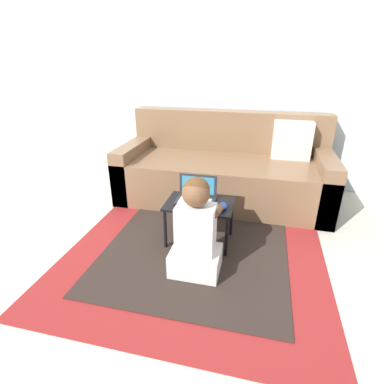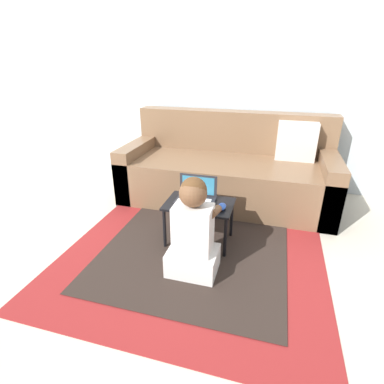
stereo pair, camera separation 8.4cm
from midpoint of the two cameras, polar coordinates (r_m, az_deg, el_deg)
The scene contains 8 objects.
ground_plane at distance 2.33m, azimuth -3.71°, elevation -10.36°, with size 16.00×16.00×0.00m, color beige.
wall_back at distance 3.34m, azimuth 3.59°, elevation 22.90°, with size 9.00×0.06×2.50m.
area_rug at distance 2.24m, azimuth -0.71°, elevation -11.74°, with size 1.85×1.72×0.01m.
couch at distance 3.03m, azimuth 5.49°, elevation 4.09°, with size 2.01×0.88×0.83m.
laptop_desk at distance 2.24m, azimuth 0.39°, elevation -3.12°, with size 0.50×0.34×0.34m.
laptop at distance 2.24m, azimuth -0.28°, elevation -0.96°, with size 0.29×0.18×0.19m.
computer_mouse at distance 2.14m, azimuth 4.74°, elevation -2.70°, with size 0.06×0.11×0.04m.
person_seated at distance 1.92m, azimuth -0.51°, elevation -7.63°, with size 0.32×0.36×0.68m.
Camera 1 is at (0.55, -1.84, 1.32)m, focal length 28.00 mm.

